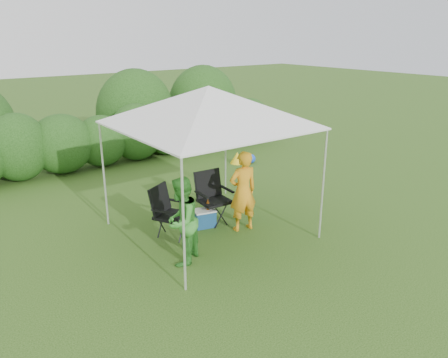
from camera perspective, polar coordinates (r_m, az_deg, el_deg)
ground at (r=8.35m, az=0.15°, el=-7.91°), size 70.00×70.00×0.00m
hedge at (r=13.12m, az=-15.77°, el=5.12°), size 12.66×1.53×1.80m
canopy at (r=7.98m, az=-2.01°, el=9.46°), size 3.10×3.10×2.83m
chair_right at (r=8.92m, az=-1.59°, el=-1.93°), size 0.69×0.63×1.06m
chair_left at (r=8.32m, az=-7.51°, el=-3.87°), size 0.78×0.76×1.01m
man at (r=8.47m, az=2.49°, el=-1.61°), size 0.64×0.47×1.61m
woman at (r=7.30m, az=-5.59°, el=-5.51°), size 0.93×0.89×1.52m
cooler at (r=8.82m, az=-2.57°, el=-5.11°), size 0.49×0.40×0.36m
bottle at (r=8.71m, az=-2.13°, el=-3.38°), size 0.06×0.06×0.22m
lawn_toy at (r=13.07m, az=2.20°, el=2.77°), size 0.69×0.57×0.34m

